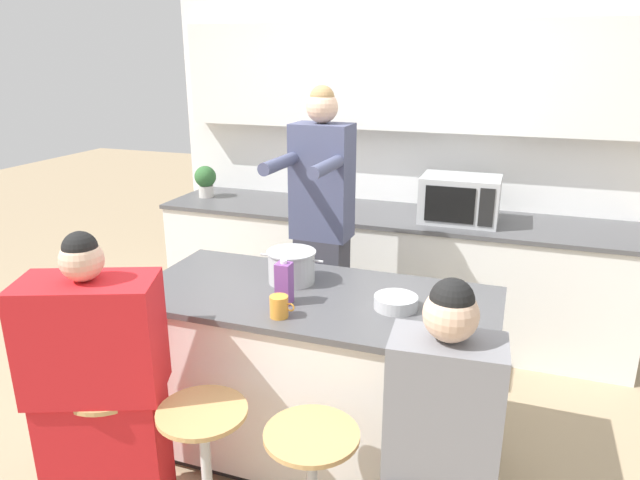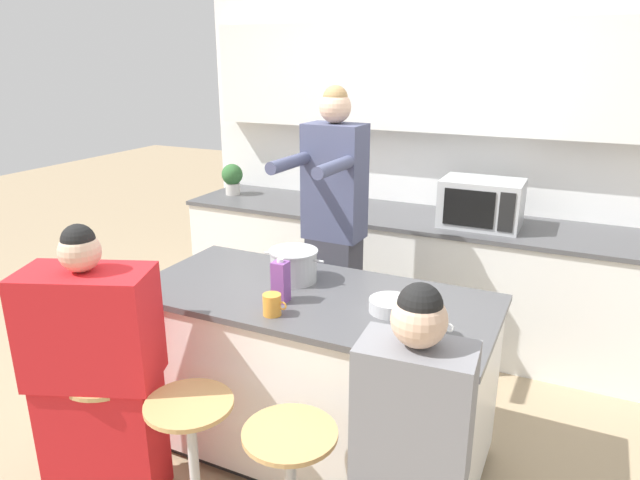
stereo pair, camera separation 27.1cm
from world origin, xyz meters
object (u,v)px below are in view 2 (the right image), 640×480
Objects in this scene: fruit_bowl at (391,305)px; microwave at (481,203)px; juice_carton at (281,281)px; bar_stool_leftmost at (113,431)px; coffee_cup_near at (436,326)px; bar_stool_center_left at (194,461)px; person_cooking at (334,239)px; kitchen_island at (313,374)px; person_wrapped_blanket at (97,380)px; potted_plant at (232,177)px; cooking_pot at (294,265)px; coffee_cup_far at (272,305)px.

microwave is (0.11, 1.51, 0.13)m from fruit_bowl.
juice_carton is (-0.50, -0.11, 0.07)m from fruit_bowl.
coffee_cup_near is at bearing 20.59° from bar_stool_leftmost.
juice_carton reaches higher than bar_stool_center_left.
person_cooking is 0.89m from juice_carton.
bar_stool_leftmost is 1.21× the size of microwave.
kitchen_island is at bearing -108.70° from microwave.
fruit_bowl is at bearing -3.02° from kitchen_island.
person_wrapped_blanket reaches higher than coffee_cup_near.
microwave is at bearing 69.66° from juice_carton.
person_cooking is 0.99m from fruit_bowl.
bar_stool_center_left is 1.53m from person_cooking.
fruit_bowl reaches higher than bar_stool_center_left.
potted_plant reaches higher than bar_stool_center_left.
person_wrapped_blanket reaches higher than microwave.
bar_stool_center_left is at bearing -108.83° from kitchen_island.
person_cooking is at bearing 133.52° from coffee_cup_near.
person_wrapped_blanket is at bearing -148.26° from fruit_bowl.
microwave reaches higher than potted_plant.
cooking_pot is 1.59× the size of juice_carton.
person_cooking is (0.47, 1.41, 0.58)m from bar_stool_leftmost.
person_cooking reaches higher than person_wrapped_blanket.
kitchen_island is 0.55m from cooking_pot.
fruit_bowl is (0.63, 0.66, 0.57)m from bar_stool_center_left.
bar_stool_center_left is 5.48× the size of coffee_cup_far.
potted_plant is (-1.26, 0.80, 0.12)m from person_cooking.
bar_stool_leftmost is 0.46m from bar_stool_center_left.
juice_carton is 0.41× the size of microwave.
cooking_pot reaches higher than bar_stool_leftmost.
coffee_cup_far is at bearing -51.97° from potted_plant.
cooking_pot is 0.58m from fruit_bowl.
kitchen_island is 6.92× the size of potted_plant.
cooking_pot is at bearing 85.17° from bar_stool_center_left.
person_wrapped_blanket is 6.32× the size of juice_carton.
person_wrapped_blanket reaches higher than juice_carton.
potted_plant is at bearing 128.03° from coffee_cup_far.
coffee_cup_near is at bearing -38.82° from potted_plant.
coffee_cup_near reaches higher than bar_stool_center_left.
fruit_bowl is 0.53m from coffee_cup_far.
person_wrapped_blanket is 1.33m from fruit_bowl.
bar_stool_leftmost and bar_stool_center_left have the same top height.
microwave is (0.73, 0.75, 0.13)m from person_cooking.
juice_carton is (-0.74, 0.03, 0.05)m from coffee_cup_near.
fruit_bowl is at bearing 46.15° from bar_stool_center_left.
kitchen_island is at bearing 165.25° from coffee_cup_near.
person_cooking is 15.87× the size of coffee_cup_far.
microwave reaches higher than coffee_cup_near.
bar_stool_center_left is at bearing -18.48° from person_wrapped_blanket.
potted_plant reaches higher than coffee_cup_near.
person_wrapped_blanket is 6.71× the size of fruit_bowl.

